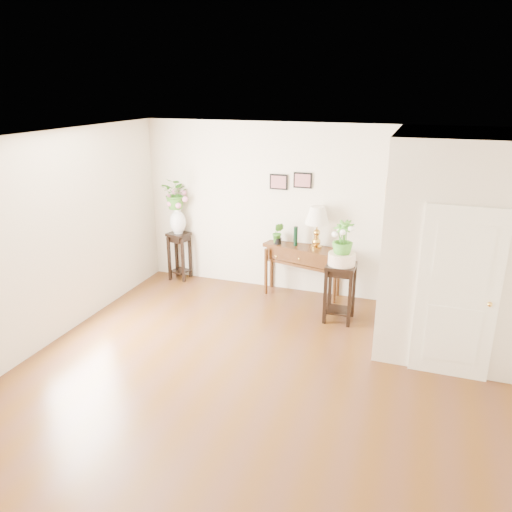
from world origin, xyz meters
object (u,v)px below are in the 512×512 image
at_px(console_table, 302,271).
at_px(plant_stand_b, 340,293).
at_px(table_lamp, 317,227).
at_px(plant_stand_a, 180,256).

xyz_separation_m(console_table, plant_stand_b, (0.76, -0.75, 0.02)).
bearing_deg(table_lamp, plant_stand_a, 180.00).
bearing_deg(plant_stand_a, table_lamp, 0.00).
relative_size(table_lamp, plant_stand_a, 0.80).
xyz_separation_m(console_table, plant_stand_a, (-2.26, 0.00, 0.00)).
bearing_deg(console_table, plant_stand_a, -166.24).
xyz_separation_m(plant_stand_a, plant_stand_b, (3.02, -0.75, 0.01)).
relative_size(console_table, plant_stand_a, 1.49).
relative_size(plant_stand_a, plant_stand_b, 0.97).
relative_size(table_lamp, plant_stand_b, 0.78).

